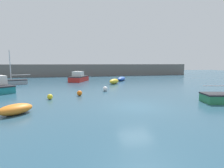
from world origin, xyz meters
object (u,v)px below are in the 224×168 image
motorboat_grey_hull (79,78)px  sailboat_tall_mast (11,82)px  mooring_buoy_yellow (50,97)px  mooring_buoy_orange (79,93)px  dinghy_near_pier (114,81)px  fishing_dinghy_green (15,109)px  open_tender_yellow (121,79)px  mooring_buoy_white (105,89)px

motorboat_grey_hull → sailboat_tall_mast: sailboat_tall_mast is taller
sailboat_tall_mast → mooring_buoy_yellow: 14.71m
motorboat_grey_hull → mooring_buoy_orange: 14.15m
motorboat_grey_hull → mooring_buoy_orange: (-0.30, -14.14, -0.38)m
dinghy_near_pier → mooring_buoy_orange: 10.70m
motorboat_grey_hull → mooring_buoy_yellow: bearing=-167.1°
fishing_dinghy_green → sailboat_tall_mast: bearing=-112.3°
fishing_dinghy_green → sailboat_tall_mast: 18.16m
open_tender_yellow → mooring_buoy_yellow: 18.46m
fishing_dinghy_green → mooring_buoy_white: size_ratio=4.20×
fishing_dinghy_green → dinghy_near_pier: 17.74m
open_tender_yellow → mooring_buoy_yellow: bearing=175.7°
dinghy_near_pier → mooring_buoy_white: size_ratio=4.17×
dinghy_near_pier → open_tender_yellow: bearing=14.8°
mooring_buoy_yellow → motorboat_grey_hull: bearing=79.0°
mooring_buoy_white → mooring_buoy_yellow: 6.69m
mooring_buoy_orange → mooring_buoy_yellow: (-2.68, -1.23, -0.02)m
fishing_dinghy_green → dinghy_near_pier: dinghy_near_pier is taller
fishing_dinghy_green → open_tender_yellow: open_tender_yellow is taller
motorboat_grey_hull → open_tender_yellow: 7.86m
mooring_buoy_orange → mooring_buoy_yellow: bearing=-155.4°
open_tender_yellow → mooring_buoy_white: (-5.12, -11.47, -0.08)m
fishing_dinghy_green → sailboat_tall_mast: sailboat_tall_mast is taller
mooring_buoy_white → mooring_buoy_orange: bearing=-143.3°
open_tender_yellow → sailboat_tall_mast: bearing=128.4°
sailboat_tall_mast → mooring_buoy_white: bearing=126.4°
fishing_dinghy_green → mooring_buoy_white: fishing_dinghy_green is taller
mooring_buoy_white → sailboat_tall_mast: bearing=144.2°
dinghy_near_pier → mooring_buoy_yellow: (-8.35, -10.30, -0.16)m
fishing_dinghy_green → mooring_buoy_orange: (4.22, 5.66, -0.08)m
motorboat_grey_hull → open_tender_yellow: size_ratio=1.46×
sailboat_tall_mast → mooring_buoy_yellow: size_ratio=10.75×
open_tender_yellow → mooring_buoy_white: bearing=-172.4°
sailboat_tall_mast → dinghy_near_pier: bearing=153.1°
fishing_dinghy_green → mooring_buoy_yellow: size_ratio=4.87×
dinghy_near_pier → sailboat_tall_mast: sailboat_tall_mast is taller
fishing_dinghy_green → open_tender_yellow: 22.99m
dinghy_near_pier → mooring_buoy_orange: bearing=-169.2°
mooring_buoy_orange → sailboat_tall_mast: bearing=130.6°
open_tender_yellow → mooring_buoy_orange: bearing=-179.1°
motorboat_grey_hull → sailboat_tall_mast: (-10.22, -2.56, -0.24)m
sailboat_tall_mast → mooring_buoy_orange: (9.92, -11.59, -0.14)m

